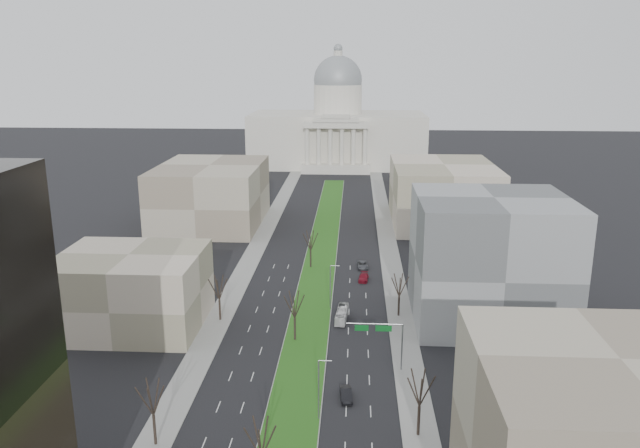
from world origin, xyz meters
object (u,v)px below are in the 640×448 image
(car_black, at_px, (346,394))
(car_grey_far, at_px, (363,265))
(car_red, at_px, (364,277))
(box_van, at_px, (342,314))

(car_black, height_order, car_grey_far, car_black)
(car_red, relative_size, car_grey_far, 0.93)
(car_red, height_order, car_grey_far, car_grey_far)
(car_black, relative_size, box_van, 0.57)
(car_black, bearing_deg, box_van, 87.01)
(car_grey_far, bearing_deg, car_red, -92.39)
(car_black, height_order, box_van, box_van)
(car_black, distance_m, box_van, 28.90)
(car_black, relative_size, car_red, 0.92)
(car_red, distance_m, box_van, 22.61)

